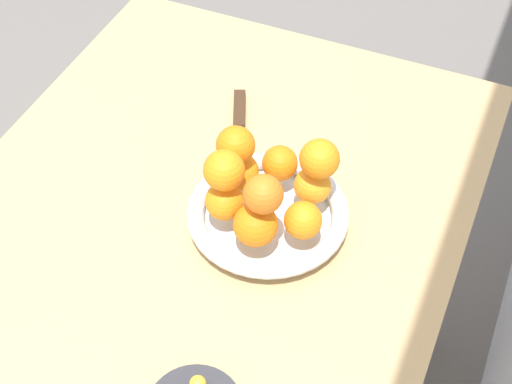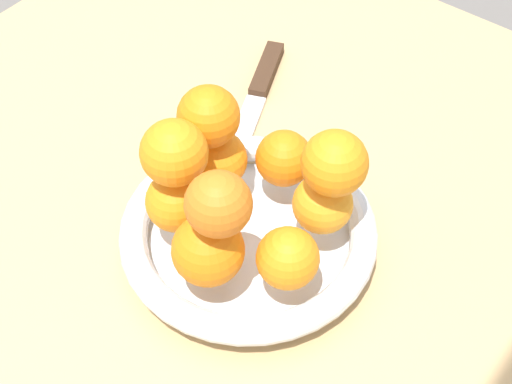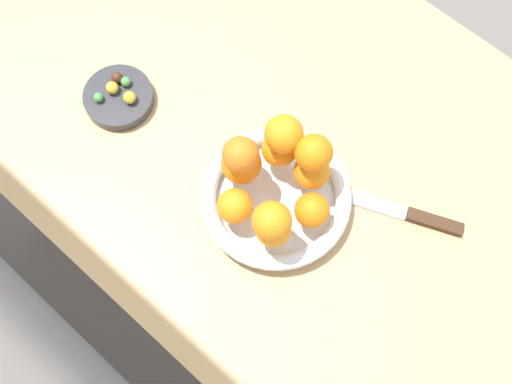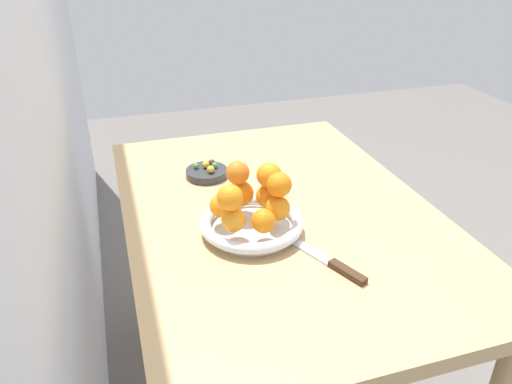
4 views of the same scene
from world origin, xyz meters
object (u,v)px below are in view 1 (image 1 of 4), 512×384
(orange_5, at_px, (303,220))
(orange_7, at_px, (224,170))
(orange_0, at_px, (312,186))
(orange_6, at_px, (236,145))
(candy_ball_1, at_px, (198,384))
(dining_table, at_px, (187,281))
(fruit_bowl, at_px, (268,215))
(orange_2, at_px, (240,172))
(orange_4, at_px, (256,225))
(knife, at_px, (239,135))
(orange_1, at_px, (280,163))
(orange_9, at_px, (320,159))
(orange_3, at_px, (225,201))
(orange_8, at_px, (263,194))

(orange_5, height_order, orange_7, orange_7)
(orange_0, distance_m, orange_5, 0.07)
(orange_6, distance_m, candy_ball_1, 0.34)
(dining_table, bearing_deg, orange_7, 139.64)
(candy_ball_1, bearing_deg, orange_5, 172.78)
(fruit_bowl, xyz_separation_m, orange_2, (-0.02, -0.05, 0.05))
(orange_4, relative_size, knife, 0.25)
(dining_table, bearing_deg, orange_4, 102.10)
(orange_6, bearing_deg, fruit_bowl, 72.32)
(dining_table, xyz_separation_m, orange_0, (-0.13, 0.15, 0.16))
(dining_table, distance_m, orange_1, 0.23)
(fruit_bowl, bearing_deg, dining_table, -48.46)
(fruit_bowl, height_order, orange_5, orange_5)
(fruit_bowl, bearing_deg, orange_0, 126.83)
(orange_2, relative_size, orange_9, 0.98)
(fruit_bowl, xyz_separation_m, orange_3, (0.04, -0.05, 0.05))
(fruit_bowl, xyz_separation_m, orange_7, (0.03, -0.05, 0.10))
(orange_9, height_order, knife, orange_9)
(orange_2, distance_m, orange_3, 0.06)
(fruit_bowl, height_order, orange_0, orange_0)
(orange_5, height_order, orange_8, orange_8)
(orange_4, relative_size, orange_5, 1.15)
(orange_3, relative_size, candy_ball_1, 2.62)
(candy_ball_1, bearing_deg, knife, -162.06)
(orange_2, distance_m, orange_6, 0.06)
(fruit_bowl, bearing_deg, orange_8, 15.41)
(orange_7, distance_m, orange_9, 0.13)
(orange_7, height_order, orange_9, orange_7)
(orange_9, bearing_deg, orange_8, -24.22)
(orange_6, xyz_separation_m, knife, (-0.14, -0.06, -0.12))
(dining_table, relative_size, orange_4, 17.54)
(dining_table, distance_m, orange_5, 0.23)
(fruit_bowl, distance_m, orange_9, 0.12)
(knife, bearing_deg, orange_5, 44.59)
(orange_7, bearing_deg, orange_1, 155.20)
(dining_table, relative_size, candy_ball_1, 51.38)
(dining_table, distance_m, orange_7, 0.22)
(orange_5, bearing_deg, orange_2, -113.17)
(orange_6, xyz_separation_m, candy_ball_1, (0.31, 0.09, -0.09))
(candy_ball_1, bearing_deg, orange_7, -162.59)
(orange_3, relative_size, orange_4, 0.89)
(orange_0, relative_size, candy_ball_1, 2.55)
(orange_3, relative_size, orange_5, 1.03)
(orange_0, bearing_deg, orange_9, 100.68)
(orange_5, bearing_deg, orange_8, -58.25)
(orange_7, bearing_deg, orange_9, 123.47)
(dining_table, distance_m, orange_9, 0.29)
(orange_1, height_order, candy_ball_1, orange_1)
(fruit_bowl, distance_m, knife, 0.19)
(knife, bearing_deg, orange_9, 56.99)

